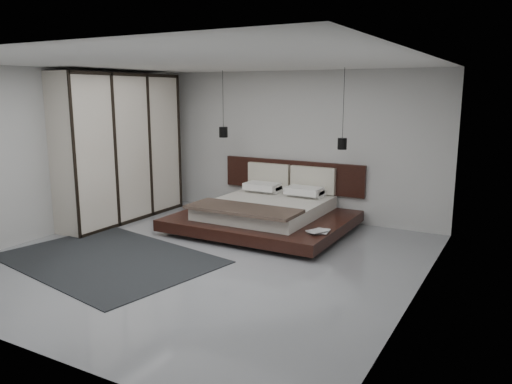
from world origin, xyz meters
The scene contains 14 objects.
floor centered at (0.00, 0.00, 0.00)m, with size 6.00×6.00×0.00m, color gray.
ceiling centered at (0.00, 0.00, 2.80)m, with size 6.00×6.00×0.00m, color white.
wall_back centered at (0.00, 3.00, 1.40)m, with size 6.00×6.00×0.00m, color #BCBCB9.
wall_front centered at (0.00, -3.00, 1.40)m, with size 6.00×6.00×0.00m, color #BCBCB9.
wall_left centered at (-3.00, 0.00, 1.40)m, with size 6.00×6.00×0.00m, color #BCBCB9.
wall_right centered at (3.00, 0.00, 1.40)m, with size 6.00×6.00×0.00m, color #BCBCB9.
lattice_screen centered at (-2.95, 2.45, 1.30)m, with size 0.05×0.90×2.60m, color black.
bed centered at (0.03, 1.90, 0.30)m, with size 2.92×2.45×1.10m.
book_lower centered at (1.23, 1.23, 0.29)m, with size 0.22×0.30×0.03m, color #99724C.
book_upper centered at (1.21, 1.20, 0.31)m, with size 0.22×0.29×0.02m, color #99724C.
pendant_left centered at (-1.17, 2.38, 1.65)m, with size 0.17×0.17×1.26m.
pendant_right centered at (1.23, 2.38, 1.55)m, with size 0.16×0.16×1.36m.
wardrobe centered at (-2.70, 1.17, 1.37)m, with size 0.66×2.79×2.74m.
rug centered at (-1.20, -0.71, 0.01)m, with size 3.04×2.17×0.01m, color black.
Camera 1 is at (4.06, -5.75, 2.41)m, focal length 35.00 mm.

